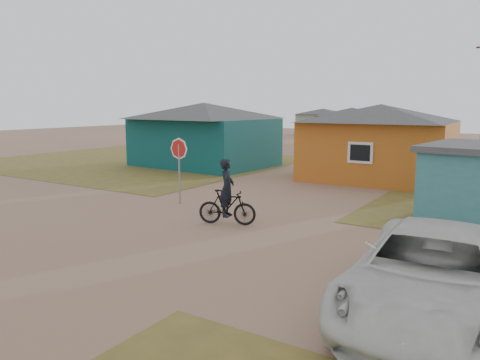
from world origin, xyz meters
name	(u,v)px	position (x,y,z in m)	size (l,w,h in m)	color
ground	(162,232)	(0.00, 0.00, 0.00)	(120.00, 120.00, 0.00)	#926B54
grass_nw	(137,161)	(-14.00, 13.00, 0.01)	(20.00, 18.00, 0.00)	brown
house_teal	(204,134)	(-8.50, 13.50, 2.05)	(8.93, 7.08, 4.00)	#0B3D3E
house_yellow	(379,141)	(2.50, 14.00, 2.00)	(7.72, 6.76, 3.90)	#BB601C
house_pale_west	(352,126)	(-6.00, 34.00, 1.86)	(7.04, 6.15, 3.60)	gray
house_pale_north	(323,121)	(-14.00, 46.00, 1.75)	(6.28, 5.81, 3.40)	gray
stop_sign	(179,156)	(-2.25, 3.55, 1.91)	(0.79, 0.39, 2.61)	gray
cyclist	(227,201)	(1.13, 1.89, 0.79)	(1.98, 1.15, 2.16)	black
vehicle	(432,275)	(8.07, -1.72, 0.82)	(2.74, 5.93, 1.65)	silver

